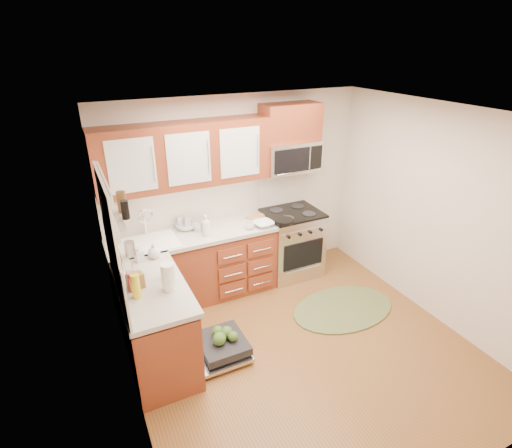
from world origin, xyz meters
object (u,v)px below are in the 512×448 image
skillet (284,221)px  bowl_a (264,224)px  sink (152,252)px  microwave (290,156)px  range (291,243)px  stock_pot (200,224)px  cup (250,226)px  paper_towel_roll (168,277)px  cutting_board (256,216)px  upper_cabinets (184,155)px  rug (343,308)px  bowl_b (186,226)px  dishwasher (219,347)px

skillet → bowl_a: (-0.25, 0.07, -0.02)m
sink → bowl_a: (1.40, -0.17, 0.16)m
microwave → range: bearing=-90.0°
stock_pot → cup: size_ratio=2.00×
paper_towel_roll → sink: bearing=87.2°
skillet → stock_pot: size_ratio=1.12×
paper_towel_roll → skillet: bearing=25.2°
cutting_board → bowl_a: (-0.03, -0.30, 0.02)m
cutting_board → upper_cabinets: bearing=178.4°
rug → bowl_b: bowl_b is taller
paper_towel_roll → range: bearing=27.9°
rug → cutting_board: (-0.65, 1.18, 0.92)m
rug → paper_towel_roll: (-2.13, 0.01, 1.05)m
rug → bowl_a: bowl_a is taller
stock_pot → microwave: bearing=1.1°
paper_towel_roll → cup: paper_towel_roll is taller
cup → dishwasher: bearing=-130.5°
dishwasher → cup: size_ratio=6.31×
range → bowl_b: (-1.44, 0.17, 0.49)m
range → bowl_a: (-0.53, -0.18, 0.48)m
range → microwave: (0.00, 0.12, 1.23)m
microwave → bowl_a: microwave is taller
range → paper_towel_roll: bearing=-152.1°
cup → sink: bearing=172.0°
bowl_a → bowl_b: bowl_b is taller
dishwasher → cup: cup is taller
cutting_board → dishwasher: bearing=-129.8°
stock_pot → cup: bearing=-26.3°
dishwasher → cup: bearing=49.5°
dishwasher → bowl_a: 1.63m
dishwasher → skillet: size_ratio=2.83×
upper_cabinets → cutting_board: size_ratio=8.21×
sink → cup: size_ratio=5.59×
upper_cabinets → skillet: bearing=-19.3°
skillet → stock_pot: (-1.00, 0.34, 0.02)m
upper_cabinets → sink: upper_cabinets is taller
cutting_board → bowl_b: 0.94m
rug → cup: cup is taller
microwave → cup: 1.07m
rug → bowl_a: size_ratio=5.45×
dishwasher → stock_pot: 1.54m
microwave → paper_towel_roll: (-1.98, -1.17, -0.64)m
microwave → dishwasher: bearing=-140.9°
microwave → dishwasher: 2.55m
sink → bowl_a: 1.41m
rug → sink: bearing=153.3°
sink → stock_pot: stock_pot is taller
cutting_board → cup: 0.38m
paper_towel_roll → cutting_board: bearing=38.3°
upper_cabinets → cutting_board: bearing=-1.6°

